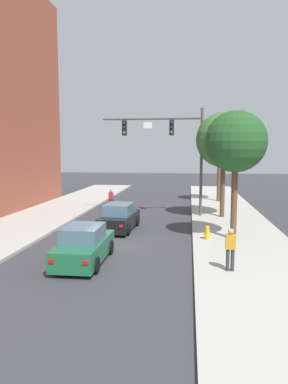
{
  "coord_description": "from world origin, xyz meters",
  "views": [
    {
      "loc": [
        3.76,
        -16.91,
        4.67
      ],
      "look_at": [
        0.82,
        6.22,
        2.0
      ],
      "focal_mm": 33.18,
      "sensor_mm": 36.0,
      "label": 1
    }
  ],
  "objects_px": {
    "fire_hydrant": "(207,232)",
    "street_tree_second": "(224,140)",
    "street_tree_nearest": "(236,142)",
    "pedestrian_crossing_road": "(111,199)",
    "car_following_green": "(84,246)",
    "street_tree_third": "(220,139)",
    "traffic_signal_mast": "(173,141)",
    "car_lead_black": "(119,218)",
    "pedestrian_sidewalk_right_walker": "(230,247)"
  },
  "relations": [
    {
      "from": "fire_hydrant",
      "to": "street_tree_second",
      "type": "relative_size",
      "value": 0.1
    },
    {
      "from": "fire_hydrant",
      "to": "street_tree_nearest",
      "type": "bearing_deg",
      "value": 11.91
    },
    {
      "from": "pedestrian_crossing_road",
      "to": "car_following_green",
      "type": "bearing_deg",
      "value": -82.17
    },
    {
      "from": "pedestrian_crossing_road",
      "to": "street_tree_third",
      "type": "relative_size",
      "value": 0.23
    },
    {
      "from": "traffic_signal_mast",
      "to": "car_lead_black",
      "type": "bearing_deg",
      "value": -122.26
    },
    {
      "from": "car_lead_black",
      "to": "pedestrian_crossing_road",
      "type": "relative_size",
      "value": 2.63
    },
    {
      "from": "car_lead_black",
      "to": "street_tree_second",
      "type": "xyz_separation_m",
      "value": [
        6.41,
        4.33,
        4.71
      ]
    },
    {
      "from": "pedestrian_crossing_road",
      "to": "street_tree_third",
      "type": "distance_m",
      "value": 11.41
    },
    {
      "from": "pedestrian_crossing_road",
      "to": "street_tree_nearest",
      "type": "relative_size",
      "value": 0.25
    },
    {
      "from": "fire_hydrant",
      "to": "street_tree_nearest",
      "type": "xyz_separation_m",
      "value": [
        1.35,
        0.28,
        4.62
      ]
    },
    {
      "from": "traffic_signal_mast",
      "to": "car_following_green",
      "type": "distance_m",
      "value": 12.35
    },
    {
      "from": "car_following_green",
      "to": "pedestrian_sidewalk_right_walker",
      "type": "bearing_deg",
      "value": -7.09
    },
    {
      "from": "pedestrian_crossing_road",
      "to": "street_tree_second",
      "type": "xyz_separation_m",
      "value": [
        8.51,
        -2.81,
        4.52
      ]
    },
    {
      "from": "traffic_signal_mast",
      "to": "fire_hydrant",
      "type": "bearing_deg",
      "value": -72.72
    },
    {
      "from": "street_tree_second",
      "to": "street_tree_third",
      "type": "xyz_separation_m",
      "value": [
        0.39,
        8.07,
        0.32
      ]
    },
    {
      "from": "pedestrian_sidewalk_right_walker",
      "to": "street_tree_nearest",
      "type": "relative_size",
      "value": 0.25
    },
    {
      "from": "fire_hydrant",
      "to": "pedestrian_crossing_road",
      "type": "bearing_deg",
      "value": 127.27
    },
    {
      "from": "car_lead_black",
      "to": "street_tree_nearest",
      "type": "relative_size",
      "value": 0.66
    },
    {
      "from": "fire_hydrant",
      "to": "car_lead_black",
      "type": "bearing_deg",
      "value": 155.87
    },
    {
      "from": "car_following_green",
      "to": "car_lead_black",
      "type": "bearing_deg",
      "value": 87.9
    },
    {
      "from": "street_tree_second",
      "to": "pedestrian_crossing_road",
      "type": "bearing_deg",
      "value": 161.69
    },
    {
      "from": "pedestrian_crossing_road",
      "to": "street_tree_nearest",
      "type": "distance_m",
      "value": 13.18
    },
    {
      "from": "traffic_signal_mast",
      "to": "pedestrian_crossing_road",
      "type": "xyz_separation_m",
      "value": [
        -5.02,
        2.51,
        -4.45
      ]
    },
    {
      "from": "fire_hydrant",
      "to": "street_tree_nearest",
      "type": "height_order",
      "value": "street_tree_nearest"
    },
    {
      "from": "traffic_signal_mast",
      "to": "pedestrian_sidewalk_right_walker",
      "type": "bearing_deg",
      "value": -76.71
    },
    {
      "from": "car_following_green",
      "to": "street_tree_third",
      "type": "distance_m",
      "value": 20.66
    },
    {
      "from": "fire_hydrant",
      "to": "pedestrian_sidewalk_right_walker",
      "type": "bearing_deg",
      "value": -82.63
    },
    {
      "from": "street_tree_nearest",
      "to": "street_tree_third",
      "type": "distance_m",
      "value": 14.4
    },
    {
      "from": "car_lead_black",
      "to": "car_following_green",
      "type": "relative_size",
      "value": 1.02
    },
    {
      "from": "pedestrian_sidewalk_right_walker",
      "to": "street_tree_nearest",
      "type": "bearing_deg",
      "value": 81.94
    },
    {
      "from": "car_lead_black",
      "to": "street_tree_nearest",
      "type": "distance_m",
      "value": 8.04
    },
    {
      "from": "car_lead_black",
      "to": "pedestrian_sidewalk_right_walker",
      "type": "bearing_deg",
      "value": -51.28
    },
    {
      "from": "street_tree_third",
      "to": "car_following_green",
      "type": "bearing_deg",
      "value": -110.56
    },
    {
      "from": "car_following_green",
      "to": "pedestrian_crossing_road",
      "type": "bearing_deg",
      "value": 97.83
    },
    {
      "from": "traffic_signal_mast",
      "to": "street_tree_third",
      "type": "bearing_deg",
      "value": 63.45
    },
    {
      "from": "car_lead_black",
      "to": "fire_hydrant",
      "type": "height_order",
      "value": "car_lead_black"
    },
    {
      "from": "car_following_green",
      "to": "street_tree_second",
      "type": "xyz_separation_m",
      "value": [
        6.65,
        10.7,
        4.71
      ]
    },
    {
      "from": "car_lead_black",
      "to": "street_tree_nearest",
      "type": "height_order",
      "value": "street_tree_nearest"
    },
    {
      "from": "traffic_signal_mast",
      "to": "street_tree_second",
      "type": "xyz_separation_m",
      "value": [
        3.49,
        -0.3,
        0.07
      ]
    },
    {
      "from": "pedestrian_crossing_road",
      "to": "street_tree_nearest",
      "type": "bearing_deg",
      "value": -46.99
    },
    {
      "from": "traffic_signal_mast",
      "to": "street_tree_third",
      "type": "height_order",
      "value": "traffic_signal_mast"
    },
    {
      "from": "pedestrian_sidewalk_right_walker",
      "to": "fire_hydrant",
      "type": "distance_m",
      "value": 4.91
    },
    {
      "from": "pedestrian_sidewalk_right_walker",
      "to": "fire_hydrant",
      "type": "height_order",
      "value": "pedestrian_sidewalk_right_walker"
    },
    {
      "from": "pedestrian_crossing_road",
      "to": "pedestrian_sidewalk_right_walker",
      "type": "relative_size",
      "value": 1.0
    },
    {
      "from": "street_tree_second",
      "to": "fire_hydrant",
      "type": "bearing_deg",
      "value": -101.49
    },
    {
      "from": "car_following_green",
      "to": "pedestrian_crossing_road",
      "type": "xyz_separation_m",
      "value": [
        -1.86,
        13.51,
        0.19
      ]
    },
    {
      "from": "fire_hydrant",
      "to": "street_tree_second",
      "type": "height_order",
      "value": "street_tree_second"
    },
    {
      "from": "pedestrian_crossing_road",
      "to": "fire_hydrant",
      "type": "xyz_separation_m",
      "value": [
        7.16,
        -9.41,
        -0.41
      ]
    },
    {
      "from": "street_tree_third",
      "to": "traffic_signal_mast",
      "type": "bearing_deg",
      "value": -116.55
    },
    {
      "from": "pedestrian_crossing_road",
      "to": "fire_hydrant",
      "type": "height_order",
      "value": "pedestrian_crossing_road"
    }
  ]
}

